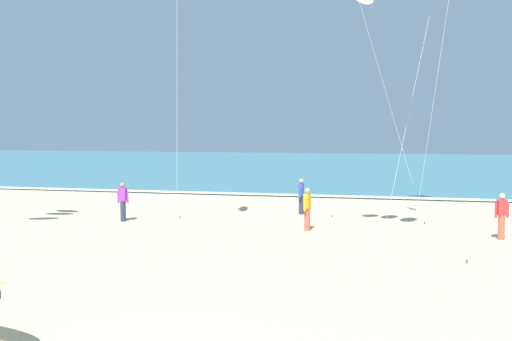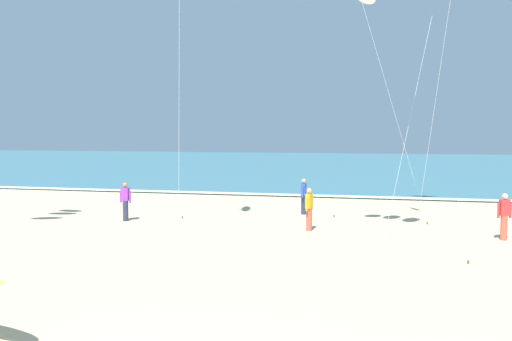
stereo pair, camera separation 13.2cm
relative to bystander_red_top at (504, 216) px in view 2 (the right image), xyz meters
The scene contains 6 objects.
ocean_water 40.99m from the bystander_red_top, 101.28° to the left, with size 160.00×60.00×0.08m, color teal.
shoreline_foam 13.22m from the bystander_red_top, 127.39° to the left, with size 160.00×0.90×0.01m, color white.
bystander_red_top is the anchor object (origin of this frame).
bystander_purple_top 14.29m from the bystander_red_top, behind, with size 0.50×0.22×1.59m.
bystander_yellow_top 6.65m from the bystander_red_top, behind, with size 0.27×0.48×1.59m.
bystander_blue_top 8.46m from the bystander_red_top, 151.07° to the left, with size 0.22×0.50×1.59m.
Camera 2 is at (3.90, -4.80, 3.67)m, focal length 37.56 mm.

